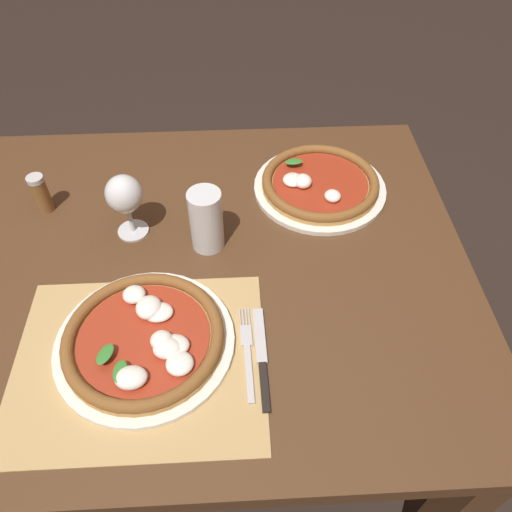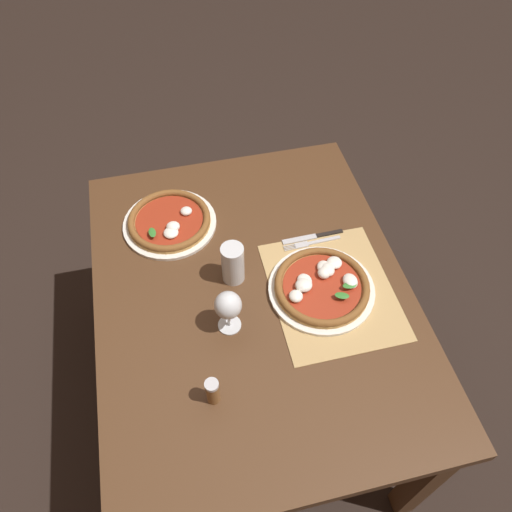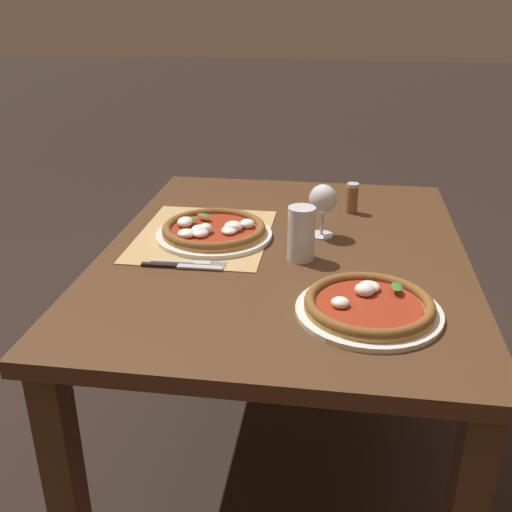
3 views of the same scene
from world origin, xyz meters
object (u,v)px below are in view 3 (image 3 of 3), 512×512
fork (189,262)px  pepper_shaker (352,198)px  pizza_near (214,230)px  pint_glass (301,235)px  wine_glass (323,201)px  knife (182,266)px  pizza_far (369,306)px

fork → pepper_shaker: size_ratio=2.07×
pizza_near → pint_glass: (0.11, 0.26, 0.05)m
wine_glass → pizza_near: bearing=-78.9°
wine_glass → knife: 0.45m
wine_glass → pint_glass: bearing=-15.5°
pizza_near → knife: 0.22m
pizza_near → wine_glass: wine_glass is taller
pepper_shaker → wine_glass: bearing=-22.0°
fork → pint_glass: bearing=104.8°
wine_glass → fork: bearing=-53.4°
pizza_far → pepper_shaker: size_ratio=3.35×
wine_glass → pizza_far: bearing=15.6°
wine_glass → pepper_shaker: size_ratio=1.60×
pint_glass → fork: bearing=-75.2°
fork → pepper_shaker: 0.63m
wine_glass → fork: (0.25, -0.33, -0.10)m
pepper_shaker → pizza_far: bearing=3.2°
pizza_near → pizza_far: pizza_near is taller
pizza_far → fork: (-0.20, -0.46, -0.01)m
pizza_far → pepper_shaker: 0.66m
wine_glass → pepper_shaker: (-0.21, 0.09, -0.06)m
wine_glass → fork: wine_glass is taller
fork → knife: knife is taller
pizza_far → fork: 0.50m
pint_glass → pepper_shaker: size_ratio=1.49×
knife → pepper_shaker: (-0.49, 0.43, 0.04)m
wine_glass → fork: 0.43m
pint_glass → wine_glass: bearing=164.5°
pizza_near → pint_glass: 0.29m
pizza_far → wine_glass: wine_glass is taller
pizza_near → fork: 0.19m
pint_glass → pepper_shaker: bearing=160.9°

